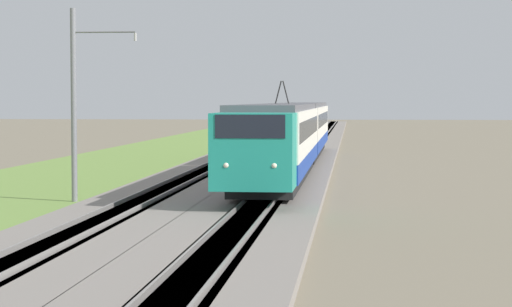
% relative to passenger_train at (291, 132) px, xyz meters
% --- Properties ---
extents(ballast_main, '(240.00, 4.40, 0.30)m').
position_rel_passenger_train_xyz_m(ballast_main, '(-1.06, 4.38, -2.14)').
color(ballast_main, gray).
rests_on(ballast_main, ground).
extents(ballast_adjacent, '(240.00, 4.40, 0.30)m').
position_rel_passenger_train_xyz_m(ballast_adjacent, '(-1.06, 0.00, -2.14)').
color(ballast_adjacent, gray).
rests_on(ballast_adjacent, ground).
extents(track_main, '(240.00, 1.57, 0.45)m').
position_rel_passenger_train_xyz_m(track_main, '(-1.06, 4.38, -2.13)').
color(track_main, '#4C4238').
rests_on(track_main, ground).
extents(track_adjacent, '(240.00, 1.57, 0.45)m').
position_rel_passenger_train_xyz_m(track_adjacent, '(-1.06, -0.00, -2.13)').
color(track_adjacent, '#4C4238').
rests_on(track_adjacent, ground).
extents(grass_verge, '(240.00, 12.02, 0.12)m').
position_rel_passenger_train_xyz_m(grass_verge, '(-1.06, 10.30, -2.23)').
color(grass_verge, olive).
rests_on(grass_verge, ground).
extents(passenger_train, '(43.04, 2.89, 4.90)m').
position_rel_passenger_train_xyz_m(passenger_train, '(0.00, 0.00, 0.00)').
color(passenger_train, teal).
rests_on(passenger_train, ground).
extents(catenary_mast_mid, '(0.22, 2.56, 7.47)m').
position_rel_passenger_train_xyz_m(catenary_mast_mid, '(-16.88, 7.19, 1.59)').
color(catenary_mast_mid, slate).
rests_on(catenary_mast_mid, ground).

